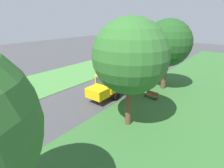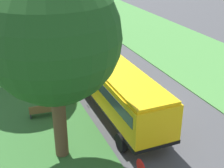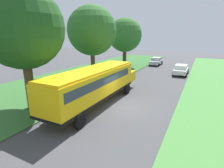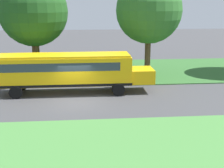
% 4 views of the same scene
% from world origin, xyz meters
% --- Properties ---
extents(ground_plane, '(120.00, 120.00, 0.00)m').
position_xyz_m(ground_plane, '(0.00, 0.00, 0.00)').
color(ground_plane, '#424244').
extents(grass_verge, '(12.00, 80.00, 0.08)m').
position_xyz_m(grass_verge, '(-10.00, 0.00, 0.04)').
color(grass_verge, '#33662D').
rests_on(grass_verge, ground).
extents(school_bus, '(2.84, 12.42, 3.16)m').
position_xyz_m(school_bus, '(-2.28, -0.53, 1.92)').
color(school_bus, yellow).
rests_on(school_bus, ground).
extents(car_white_nearest, '(2.02, 4.40, 1.56)m').
position_xyz_m(car_white_nearest, '(2.80, 15.59, 0.88)').
color(car_white_nearest, silver).
rests_on(car_white_nearest, ground).
extents(car_silver_middle, '(2.02, 4.40, 1.56)m').
position_xyz_m(car_silver_middle, '(-2.80, 23.26, 0.88)').
color(car_silver_middle, '#B7B7BC').
rests_on(car_silver_middle, ground).
extents(oak_tree_beside_bus, '(6.09, 6.09, 9.35)m').
position_xyz_m(oak_tree_beside_bus, '(-6.40, -3.51, 6.23)').
color(oak_tree_beside_bus, brown).
rests_on(oak_tree_beside_bus, ground).
extents(oak_tree_roadside_mid, '(6.25, 6.25, 9.51)m').
position_xyz_m(oak_tree_roadside_mid, '(-7.54, 6.85, 6.34)').
color(oak_tree_roadside_mid, brown).
rests_on(oak_tree_roadside_mid, ground).
extents(oak_tree_far_end, '(6.25, 6.25, 9.07)m').
position_xyz_m(oak_tree_far_end, '(-7.97, 18.79, 5.97)').
color(oak_tree_far_end, '#4C3826').
rests_on(oak_tree_far_end, ground).
extents(park_bench, '(1.65, 0.69, 0.92)m').
position_xyz_m(park_bench, '(-6.67, 0.43, 0.47)').
color(park_bench, brown).
rests_on(park_bench, ground).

